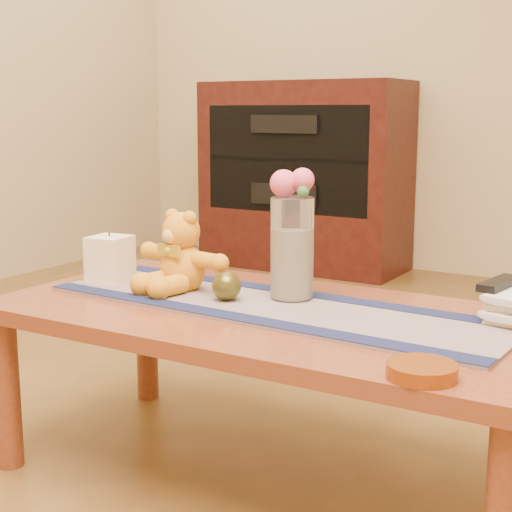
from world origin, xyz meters
The scene contains 29 objects.
floor centered at (0.00, 0.00, 0.00)m, with size 5.50×5.50×0.00m, color brown.
coffee_table_top centered at (0.00, 0.00, 0.43)m, with size 1.40×0.70×0.04m, color #612A17.
table_leg_fl centered at (-0.64, -0.29, 0.21)m, with size 0.07×0.07×0.41m, color #612A17.
table_leg_bl centered at (-0.64, 0.29, 0.21)m, with size 0.07×0.07×0.41m, color #612A17.
persian_runner centered at (-0.02, 0.02, 0.45)m, with size 1.20×0.35×0.01m, color #1B1C4C.
runner_border_near centered at (-0.02, -0.13, 0.46)m, with size 1.20×0.06×0.00m, color #141B3E.
runner_border_far centered at (-0.01, 0.16, 0.46)m, with size 1.20×0.06×0.00m, color #141B3E.
teddy_bear centered at (-0.31, 0.04, 0.56)m, with size 0.30×0.25×0.20m, color orange, non-canonical shape.
pillar_candle centered at (-0.55, 0.02, 0.52)m, with size 0.11×0.11×0.13m, color #FFE8BB.
candle_wick centered at (-0.55, 0.02, 0.59)m, with size 0.00×0.00×0.01m, color black.
glass_vase centered at (0.00, 0.10, 0.59)m, with size 0.11×0.11×0.26m, color silver.
potpourri_fill centered at (0.00, 0.10, 0.55)m, with size 0.09×0.09×0.18m, color beige.
rose_left centered at (-0.02, 0.09, 0.75)m, with size 0.07×0.07×0.07m, color #E55171.
rose_right centered at (0.02, 0.10, 0.76)m, with size 0.06×0.06×0.06m, color #E55171.
blue_flower_back centered at (0.01, 0.13, 0.75)m, with size 0.04×0.04×0.04m, color #5155B0.
blue_flower_side centered at (-0.03, 0.12, 0.74)m, with size 0.04×0.04×0.04m, color #5155B0.
leaf_sprig centered at (0.04, 0.08, 0.74)m, with size 0.03×0.03×0.03m, color #33662D.
bronze_ball centered at (-0.13, 0.00, 0.50)m, with size 0.07×0.07×0.07m, color #484518.
book_bottom centered at (0.50, 0.21, 0.46)m, with size 0.17×0.22×0.02m, color beige.
book_lower centered at (0.50, 0.21, 0.48)m, with size 0.16×0.22×0.02m, color beige.
book_upper centered at (0.49, 0.22, 0.50)m, with size 0.17×0.22×0.02m, color beige.
book_top centered at (0.50, 0.21, 0.52)m, with size 0.16×0.22×0.02m, color beige.
tv_remote centered at (0.49, 0.20, 0.54)m, with size 0.04×0.16×0.02m, color black.
amber_dish centered at (0.48, -0.29, 0.46)m, with size 0.13×0.13×0.03m, color #BF5914.
media_cabinet centered at (-1.20, 2.48, 0.55)m, with size 1.20×0.50×1.10m, color black.
cabinet_cavity centered at (-1.20, 2.25, 0.66)m, with size 1.02×0.03×0.61m, color black.
cabinet_shelf centered at (-1.20, 2.33, 0.66)m, with size 1.02×0.20×0.03m, color black.
stereo_upper centered at (-1.20, 2.35, 0.86)m, with size 0.42×0.28×0.10m, color black.
stereo_lower centered at (-1.20, 2.35, 0.46)m, with size 0.42×0.28×0.12m, color black.
Camera 1 is at (0.91, -1.59, 0.93)m, focal length 53.93 mm.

